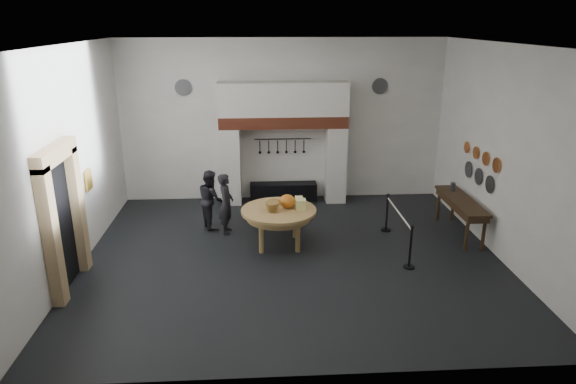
{
  "coord_description": "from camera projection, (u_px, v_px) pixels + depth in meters",
  "views": [
    {
      "loc": [
        -0.72,
        -10.23,
        4.96
      ],
      "look_at": [
        -0.07,
        0.43,
        1.35
      ],
      "focal_mm": 32.0,
      "sensor_mm": 36.0,
      "label": 1
    }
  ],
  "objects": [
    {
      "name": "door_lintel",
      "position": [
        55.0,
        154.0,
        9.26
      ],
      "size": [
        0.22,
        1.7,
        0.3
      ],
      "primitive_type": "cube",
      "color": "tan",
      "rests_on": "door_jamb_near"
    },
    {
      "name": "work_table",
      "position": [
        279.0,
        211.0,
        11.62
      ],
      "size": [
        1.82,
        1.82,
        0.07
      ],
      "primitive_type": "cylinder",
      "rotation": [
        0.0,
        0.0,
        -0.06
      ],
      "color": "tan",
      "rests_on": "floor"
    },
    {
      "name": "barrier_post_near",
      "position": [
        410.0,
        248.0,
        10.65
      ],
      "size": [
        0.05,
        0.05,
        0.9
      ],
      "primitive_type": "cylinder",
      "color": "black",
      "rests_on": "floor"
    },
    {
      "name": "hearth_brick_band",
      "position": [
        283.0,
        121.0,
        14.02
      ],
      "size": [
        3.5,
        0.72,
        0.32
      ],
      "primitive_type": "cube",
      "color": "#9E442B",
      "rests_on": "chimney_pier_left"
    },
    {
      "name": "cheese_block_big",
      "position": [
        301.0,
        205.0,
        11.55
      ],
      "size": [
        0.22,
        0.22,
        0.24
      ],
      "primitive_type": "cube",
      "color": "#DADB83",
      "rests_on": "work_table"
    },
    {
      "name": "wall_plaque",
      "position": [
        89.0,
        180.0,
        11.29
      ],
      "size": [
        0.05,
        0.34,
        0.44
      ],
      "primitive_type": "cube",
      "color": "gold",
      "rests_on": "wall_left"
    },
    {
      "name": "wall_right",
      "position": [
        504.0,
        154.0,
        10.85
      ],
      "size": [
        0.02,
        8.0,
        4.5
      ],
      "primitive_type": "cube",
      "color": "white",
      "rests_on": "floor"
    },
    {
      "name": "visitor_near",
      "position": [
        226.0,
        204.0,
        12.33
      ],
      "size": [
        0.38,
        0.56,
        1.5
      ],
      "primitive_type": "imported",
      "rotation": [
        0.0,
        0.0,
        1.53
      ],
      "color": "black",
      "rests_on": "floor"
    },
    {
      "name": "pewter_plate_mid",
      "position": [
        479.0,
        176.0,
        12.05
      ],
      "size": [
        0.03,
        0.4,
        0.4
      ],
      "primitive_type": "cylinder",
      "rotation": [
        0.0,
        1.57,
        0.0
      ],
      "color": "#4C4C51",
      "rests_on": "wall_right"
    },
    {
      "name": "chimney_hood",
      "position": [
        283.0,
        99.0,
        13.82
      ],
      "size": [
        3.5,
        0.7,
        0.9
      ],
      "primitive_type": "cube",
      "color": "silver",
      "rests_on": "hearth_brick_band"
    },
    {
      "name": "pumpkin",
      "position": [
        287.0,
        201.0,
        11.67
      ],
      "size": [
        0.36,
        0.36,
        0.31
      ],
      "primitive_type": "ellipsoid",
      "color": "orange",
      "rests_on": "work_table"
    },
    {
      "name": "door_jamb_near",
      "position": [
        51.0,
        238.0,
        9.03
      ],
      "size": [
        0.22,
        0.3,
        2.6
      ],
      "primitive_type": "cube",
      "color": "tan",
      "rests_on": "floor"
    },
    {
      "name": "floor",
      "position": [
        292.0,
        256.0,
        11.31
      ],
      "size": [
        9.0,
        8.0,
        0.02
      ],
      "primitive_type": "cube",
      "color": "black",
      "rests_on": "ground"
    },
    {
      "name": "utensil_rail",
      "position": [
        283.0,
        139.0,
        14.45
      ],
      "size": [
        1.6,
        0.02,
        0.02
      ],
      "primitive_type": "cylinder",
      "rotation": [
        0.0,
        1.57,
        0.0
      ],
      "color": "black",
      "rests_on": "wall_back"
    },
    {
      "name": "copper_pan_d",
      "position": [
        467.0,
        147.0,
        12.69
      ],
      "size": [
        0.03,
        0.28,
        0.28
      ],
      "primitive_type": "cylinder",
      "rotation": [
        0.0,
        1.57,
        0.0
      ],
      "color": "#C6662D",
      "rests_on": "wall_right"
    },
    {
      "name": "copper_pan_a",
      "position": [
        497.0,
        165.0,
        11.13
      ],
      "size": [
        0.03,
        0.34,
        0.34
      ],
      "primitive_type": "cylinder",
      "rotation": [
        0.0,
        1.57,
        0.0
      ],
      "color": "#C6662D",
      "rests_on": "wall_right"
    },
    {
      "name": "pewter_jug",
      "position": [
        453.0,
        187.0,
        12.7
      ],
      "size": [
        0.12,
        0.12,
        0.22
      ],
      "primitive_type": "cylinder",
      "color": "#4C4C51",
      "rests_on": "side_table"
    },
    {
      "name": "wall_left",
      "position": [
        70.0,
        161.0,
        10.32
      ],
      "size": [
        0.02,
        8.0,
        4.5
      ],
      "primitive_type": "cube",
      "color": "white",
      "rests_on": "floor"
    },
    {
      "name": "chimney_pier_left",
      "position": [
        231.0,
        166.0,
        14.33
      ],
      "size": [
        0.55,
        0.7,
        2.15
      ],
      "primitive_type": "cube",
      "color": "silver",
      "rests_on": "floor"
    },
    {
      "name": "visitor_far",
      "position": [
        211.0,
        199.0,
        12.69
      ],
      "size": [
        0.78,
        0.87,
        1.47
      ],
      "primitive_type": "imported",
      "rotation": [
        0.0,
        0.0,
        1.94
      ],
      "color": "black",
      "rests_on": "floor"
    },
    {
      "name": "side_table",
      "position": [
        461.0,
        200.0,
        12.18
      ],
      "size": [
        0.55,
        2.2,
        0.06
      ],
      "primitive_type": "cube",
      "color": "#382414",
      "rests_on": "floor"
    },
    {
      "name": "pewter_plate_back_left",
      "position": [
        183.0,
        88.0,
        13.87
      ],
      "size": [
        0.44,
        0.03,
        0.44
      ],
      "primitive_type": "cylinder",
      "rotation": [
        1.57,
        0.0,
        0.0
      ],
      "color": "#4C4C51",
      "rests_on": "wall_back"
    },
    {
      "name": "door_jamb_far",
      "position": [
        77.0,
        210.0,
        10.35
      ],
      "size": [
        0.22,
        0.3,
        2.6
      ],
      "primitive_type": "cube",
      "color": "tan",
      "rests_on": "floor"
    },
    {
      "name": "ceiling",
      "position": [
        293.0,
        44.0,
        9.86
      ],
      "size": [
        9.0,
        8.0,
        0.02
      ],
      "primitive_type": "cube",
      "color": "silver",
      "rests_on": "wall_back"
    },
    {
      "name": "barrier_post_far",
      "position": [
        387.0,
        213.0,
        12.54
      ],
      "size": [
        0.05,
        0.05,
        0.9
      ],
      "primitive_type": "cylinder",
      "color": "black",
      "rests_on": "floor"
    },
    {
      "name": "copper_pan_b",
      "position": [
        486.0,
        159.0,
        11.65
      ],
      "size": [
        0.03,
        0.32,
        0.32
      ],
      "primitive_type": "cylinder",
      "rotation": [
        0.0,
        1.57,
        0.0
      ],
      "color": "#C6662D",
      "rests_on": "wall_right"
    },
    {
      "name": "bread_loaf",
      "position": [
        274.0,
        201.0,
        11.91
      ],
      "size": [
        0.31,
        0.18,
        0.13
      ],
      "primitive_type": "ellipsoid",
      "color": "olive",
      "rests_on": "work_table"
    },
    {
      "name": "chimney_pier_right",
      "position": [
        335.0,
        164.0,
        14.5
      ],
      "size": [
        0.55,
        0.7,
        2.15
      ],
      "primitive_type": "cube",
      "color": "silver",
      "rests_on": "floor"
    },
    {
      "name": "wall_front",
      "position": [
        313.0,
        234.0,
        6.8
      ],
      "size": [
        9.0,
        0.02,
        4.5
      ],
      "primitive_type": "cube",
      "color": "white",
      "rests_on": "floor"
    },
    {
      "name": "pewter_plate_right",
      "position": [
        469.0,
        169.0,
        12.61
      ],
      "size": [
        0.03,
        0.4,
        0.4
      ],
      "primitive_type": "cylinder",
      "rotation": [
        0.0,
        1.57,
        0.0
      ],
      "color": "#4C4C51",
      "rests_on": "wall_right"
    },
    {
      "name": "pewter_plate_left",
      "position": [
        490.0,
        184.0,
        11.48
      ],
      "size": [
        0.03,
        0.4,
        0.4
      ],
      "primitive_type": "cylinder",
      "rotation": [
        0.0,
        1.57,
        0.0
      ],
      "color": "#4C4C51",
      "rests_on": "wall_right"
    },
    {
      "name": "wall_back",
      "position": [
        283.0,
        121.0,
        14.37
      ],
      "size": [
        9.0,
        0.02,
        4.5
      ],
      "primitive_type": "cube",
      "color": "white",
      "rests_on": "floor"
    },
    {
      "name": "copper_pan_c",
      "position": [
        476.0,
        153.0,
        12.17
      ],
      "size": [
        0.03,
        0.3,
        0.3
      ],
      "primitive_type": "cylinder",
      "rotation": [
        0.0,
        1.57,
        0.0
      ],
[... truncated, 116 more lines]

